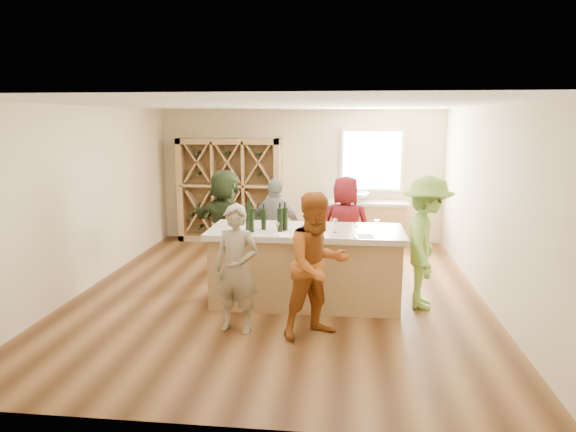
# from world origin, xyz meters

# --- Properties ---
(floor) EXTENTS (6.00, 7.00, 0.10)m
(floor) POSITION_xyz_m (0.00, 0.00, -0.05)
(floor) COLOR brown
(floor) RESTS_ON ground
(ceiling) EXTENTS (6.00, 7.00, 0.10)m
(ceiling) POSITION_xyz_m (0.00, 0.00, 2.85)
(ceiling) COLOR white
(ceiling) RESTS_ON ground
(wall_back) EXTENTS (6.00, 0.10, 2.80)m
(wall_back) POSITION_xyz_m (0.00, 3.55, 1.40)
(wall_back) COLOR beige
(wall_back) RESTS_ON ground
(wall_front) EXTENTS (6.00, 0.10, 2.80)m
(wall_front) POSITION_xyz_m (0.00, -3.55, 1.40)
(wall_front) COLOR beige
(wall_front) RESTS_ON ground
(wall_left) EXTENTS (0.10, 7.00, 2.80)m
(wall_left) POSITION_xyz_m (-3.05, 0.00, 1.40)
(wall_left) COLOR beige
(wall_left) RESTS_ON ground
(wall_right) EXTENTS (0.10, 7.00, 2.80)m
(wall_right) POSITION_xyz_m (3.05, 0.00, 1.40)
(wall_right) COLOR beige
(wall_right) RESTS_ON ground
(window_frame) EXTENTS (1.30, 0.06, 1.30)m
(window_frame) POSITION_xyz_m (1.50, 3.47, 1.75)
(window_frame) COLOR white
(window_frame) RESTS_ON wall_back
(window_pane) EXTENTS (1.18, 0.01, 1.18)m
(window_pane) POSITION_xyz_m (1.50, 3.44, 1.75)
(window_pane) COLOR white
(window_pane) RESTS_ON wall_back
(wine_rack) EXTENTS (2.20, 0.45, 2.20)m
(wine_rack) POSITION_xyz_m (-1.50, 3.27, 1.10)
(wine_rack) COLOR #A3804E
(wine_rack) RESTS_ON floor
(back_counter_base) EXTENTS (1.60, 0.58, 0.86)m
(back_counter_base) POSITION_xyz_m (1.40, 3.20, 0.43)
(back_counter_base) COLOR #A3804E
(back_counter_base) RESTS_ON floor
(back_counter_top) EXTENTS (1.70, 0.62, 0.06)m
(back_counter_top) POSITION_xyz_m (1.40, 3.20, 0.89)
(back_counter_top) COLOR #BFB29C
(back_counter_top) RESTS_ON back_counter_base
(sink) EXTENTS (0.54, 0.54, 0.19)m
(sink) POSITION_xyz_m (1.20, 3.20, 1.01)
(sink) COLOR silver
(sink) RESTS_ON back_counter_top
(faucet) EXTENTS (0.02, 0.02, 0.30)m
(faucet) POSITION_xyz_m (1.20, 3.38, 1.07)
(faucet) COLOR silver
(faucet) RESTS_ON back_counter_top
(tasting_counter_base) EXTENTS (2.60, 1.00, 1.00)m
(tasting_counter_base) POSITION_xyz_m (0.42, -0.38, 0.50)
(tasting_counter_base) COLOR #A3804E
(tasting_counter_base) RESTS_ON floor
(tasting_counter_top) EXTENTS (2.72, 1.12, 0.08)m
(tasting_counter_top) POSITION_xyz_m (0.42, -0.38, 1.04)
(tasting_counter_top) COLOR #BFB29C
(tasting_counter_top) RESTS_ON tasting_counter_base
(wine_bottle_a) EXTENTS (0.08, 0.08, 0.33)m
(wine_bottle_a) POSITION_xyz_m (-0.37, -0.53, 1.25)
(wine_bottle_a) COLOR black
(wine_bottle_a) RESTS_ON tasting_counter_top
(wine_bottle_b) EXTENTS (0.10, 0.10, 0.33)m
(wine_bottle_b) POSITION_xyz_m (-0.31, -0.65, 1.24)
(wine_bottle_b) COLOR black
(wine_bottle_b) RESTS_ON tasting_counter_top
(wine_bottle_c) EXTENTS (0.08, 0.08, 0.29)m
(wine_bottle_c) POSITION_xyz_m (-0.17, -0.47, 1.22)
(wine_bottle_c) COLOR black
(wine_bottle_c) RESTS_ON tasting_counter_top
(wine_bottle_d) EXTENTS (0.09, 0.09, 0.32)m
(wine_bottle_d) POSITION_xyz_m (0.08, -0.57, 1.24)
(wine_bottle_d) COLOR black
(wine_bottle_d) RESTS_ON tasting_counter_top
(wine_bottle_e) EXTENTS (0.09, 0.09, 0.31)m
(wine_bottle_e) POSITION_xyz_m (0.13, -0.49, 1.24)
(wine_bottle_e) COLOR black
(wine_bottle_e) RESTS_ON tasting_counter_top
(wine_glass_a) EXTENTS (0.07, 0.07, 0.18)m
(wine_glass_a) POSITION_xyz_m (0.08, -0.88, 1.17)
(wine_glass_a) COLOR white
(wine_glass_a) RESTS_ON tasting_counter_top
(wine_glass_b) EXTENTS (0.08, 0.08, 0.18)m
(wine_glass_b) POSITION_xyz_m (0.68, -0.86, 1.17)
(wine_glass_b) COLOR white
(wine_glass_b) RESTS_ON tasting_counter_top
(wine_glass_c) EXTENTS (0.08, 0.08, 0.18)m
(wine_glass_c) POSITION_xyz_m (1.10, -0.87, 1.17)
(wine_glass_c) COLOR white
(wine_glass_c) RESTS_ON tasting_counter_top
(wine_glass_d) EXTENTS (0.08, 0.08, 0.20)m
(wine_glass_d) POSITION_xyz_m (0.83, -0.56, 1.18)
(wine_glass_d) COLOR white
(wine_glass_d) RESTS_ON tasting_counter_top
(wine_glass_e) EXTENTS (0.08, 0.08, 0.19)m
(wine_glass_e) POSITION_xyz_m (1.38, -0.59, 1.18)
(wine_glass_e) COLOR white
(wine_glass_e) RESTS_ON tasting_counter_top
(tasting_menu_a) EXTENTS (0.20, 0.27, 0.00)m
(tasting_menu_a) POSITION_xyz_m (0.12, -0.78, 1.08)
(tasting_menu_a) COLOR white
(tasting_menu_a) RESTS_ON tasting_counter_top
(tasting_menu_b) EXTENTS (0.29, 0.36, 0.00)m
(tasting_menu_b) POSITION_xyz_m (0.64, -0.79, 1.08)
(tasting_menu_b) COLOR white
(tasting_menu_b) RESTS_ON tasting_counter_top
(tasting_menu_c) EXTENTS (0.23, 0.29, 0.00)m
(tasting_menu_c) POSITION_xyz_m (1.23, -0.74, 1.08)
(tasting_menu_c) COLOR white
(tasting_menu_c) RESTS_ON tasting_counter_top
(person_near_left) EXTENTS (0.66, 0.54, 1.59)m
(person_near_left) POSITION_xyz_m (-0.35, -1.47, 0.80)
(person_near_left) COLOR gray
(person_near_left) RESTS_ON floor
(person_near_right) EXTENTS (0.97, 0.87, 1.76)m
(person_near_right) POSITION_xyz_m (0.64, -1.50, 0.88)
(person_near_right) COLOR #994C19
(person_near_right) RESTS_ON floor
(person_server) EXTENTS (0.75, 1.27, 1.85)m
(person_server) POSITION_xyz_m (2.08, -0.35, 0.92)
(person_server) COLOR #8CC64C
(person_server) RESTS_ON floor
(person_far_mid) EXTENTS (1.09, 0.82, 1.66)m
(person_far_mid) POSITION_xyz_m (-0.15, 0.73, 0.83)
(person_far_mid) COLOR slate
(person_far_mid) RESTS_ON floor
(person_far_right) EXTENTS (0.85, 0.57, 1.71)m
(person_far_right) POSITION_xyz_m (0.97, 0.78, 0.86)
(person_far_right) COLOR #590F14
(person_far_right) RESTS_ON floor
(person_far_left) EXTENTS (1.75, 1.26, 1.79)m
(person_far_left) POSITION_xyz_m (-1.04, 0.90, 0.89)
(person_far_left) COLOR #263319
(person_far_left) RESTS_ON floor
(wine_glass_f) EXTENTS (0.07, 0.07, 0.18)m
(wine_glass_f) POSITION_xyz_m (0.37, -0.18, 1.17)
(wine_glass_f) COLOR white
(wine_glass_f) RESTS_ON tasting_counter_top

